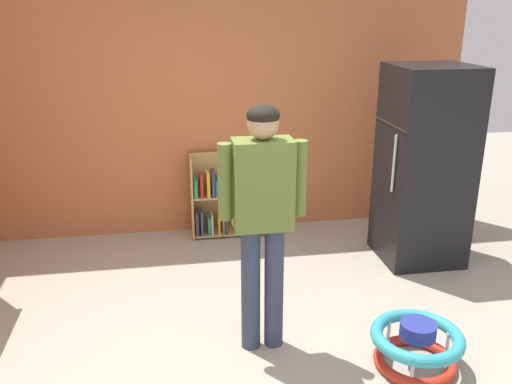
# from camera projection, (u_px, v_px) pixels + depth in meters

# --- Properties ---
(ground_plane) EXTENTS (12.00, 12.00, 0.00)m
(ground_plane) POSITION_uv_depth(u_px,v_px,m) (247.00, 357.00, 3.69)
(ground_plane) COLOR #ABA390
(ground_plane) RESTS_ON ground
(back_wall) EXTENTS (5.20, 0.06, 2.70)m
(back_wall) POSITION_uv_depth(u_px,v_px,m) (212.00, 101.00, 5.42)
(back_wall) COLOR #C56C3F
(back_wall) RESTS_ON ground
(refrigerator) EXTENTS (0.73, 0.68, 1.78)m
(refrigerator) POSITION_uv_depth(u_px,v_px,m) (424.00, 166.00, 4.88)
(refrigerator) COLOR black
(refrigerator) RESTS_ON ground
(bookshelf) EXTENTS (0.80, 0.28, 0.85)m
(bookshelf) POSITION_uv_depth(u_px,v_px,m) (224.00, 199.00, 5.58)
(bookshelf) COLOR tan
(bookshelf) RESTS_ON ground
(standing_person) EXTENTS (0.57, 0.22, 1.69)m
(standing_person) POSITION_uv_depth(u_px,v_px,m) (263.00, 209.00, 3.50)
(standing_person) COLOR #353D55
(standing_person) RESTS_ON ground
(baby_walker) EXTENTS (0.60, 0.60, 0.32)m
(baby_walker) POSITION_uv_depth(u_px,v_px,m) (416.00, 345.00, 3.56)
(baby_walker) COLOR red
(baby_walker) RESTS_ON ground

